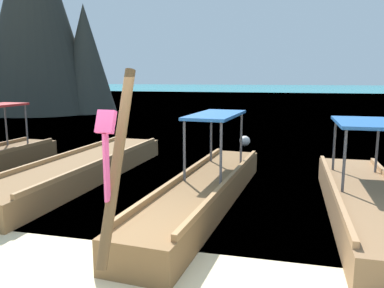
# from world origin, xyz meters

# --- Properties ---
(ground) EXTENTS (120.00, 120.00, 0.00)m
(ground) POSITION_xyz_m (0.00, 0.00, 0.00)
(ground) COLOR beige
(sea_water) EXTENTS (120.00, 120.00, 0.00)m
(sea_water) POSITION_xyz_m (0.00, 61.05, 0.00)
(sea_water) COLOR teal
(sea_water) RESTS_ON ground
(longtail_boat_green_ribbon) EXTENTS (1.61, 7.37, 2.80)m
(longtail_boat_green_ribbon) POSITION_xyz_m (-3.09, 4.24, 0.27)
(longtail_boat_green_ribbon) COLOR brown
(longtail_boat_green_ribbon) RESTS_ON ground
(longtail_boat_pink_ribbon) EXTENTS (1.52, 6.93, 2.60)m
(longtail_boat_pink_ribbon) POSITION_xyz_m (0.25, 3.07, 0.33)
(longtail_boat_pink_ribbon) COLOR brown
(longtail_boat_pink_ribbon) RESTS_ON ground
(longtail_boat_red_ribbon) EXTENTS (1.23, 6.23, 2.72)m
(longtail_boat_red_ribbon) POSITION_xyz_m (3.17, 3.03, 0.33)
(longtail_boat_red_ribbon) COLOR olive
(longtail_boat_red_ribbon) RESTS_ON ground
(karst_rock) EXTENTS (9.29, 7.96, 14.39)m
(karst_rock) POSITION_xyz_m (-15.03, 20.22, 6.80)
(karst_rock) COLOR #2D302B
(karst_rock) RESTS_ON ground
(mooring_buoy_near) EXTENTS (0.38, 0.38, 0.38)m
(mooring_buoy_near) POSITION_xyz_m (0.27, 9.88, 0.19)
(mooring_buoy_near) COLOR white
(mooring_buoy_near) RESTS_ON sea_water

